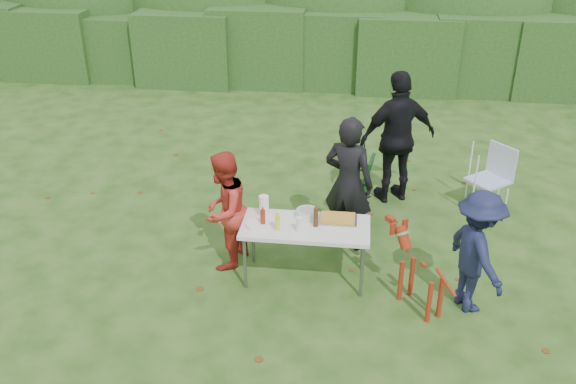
# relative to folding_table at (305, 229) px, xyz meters

# --- Properties ---
(ground) EXTENTS (80.00, 80.00, 0.00)m
(ground) POSITION_rel_folding_table_xyz_m (-0.17, -0.09, -0.69)
(ground) COLOR #1E4211
(hedge_row) EXTENTS (22.00, 1.40, 1.70)m
(hedge_row) POSITION_rel_folding_table_xyz_m (-0.17, 7.91, 0.16)
(hedge_row) COLOR #23471C
(hedge_row) RESTS_ON ground
(shrub_backdrop) EXTENTS (20.00, 2.60, 3.20)m
(shrub_backdrop) POSITION_rel_folding_table_xyz_m (-0.17, 9.51, 0.91)
(shrub_backdrop) COLOR #3D6628
(shrub_backdrop) RESTS_ON ground
(folding_table) EXTENTS (1.50, 0.70, 0.74)m
(folding_table) POSITION_rel_folding_table_xyz_m (0.00, 0.00, 0.00)
(folding_table) COLOR silver
(folding_table) RESTS_ON ground
(person_cook) EXTENTS (0.76, 0.63, 1.80)m
(person_cook) POSITION_rel_folding_table_xyz_m (0.46, 0.85, 0.21)
(person_cook) COLOR black
(person_cook) RESTS_ON ground
(person_red_jacket) EXTENTS (0.73, 0.85, 1.51)m
(person_red_jacket) POSITION_rel_folding_table_xyz_m (-1.02, 0.21, 0.07)
(person_red_jacket) COLOR #B52E24
(person_red_jacket) RESTS_ON ground
(person_black_puffy) EXTENTS (1.26, 0.91, 1.99)m
(person_black_puffy) POSITION_rel_folding_table_xyz_m (1.13, 2.26, 0.31)
(person_black_puffy) COLOR black
(person_black_puffy) RESTS_ON ground
(child) EXTENTS (0.86, 1.07, 1.45)m
(child) POSITION_rel_folding_table_xyz_m (1.90, -0.32, 0.04)
(child) COLOR #181C3E
(child) RESTS_ON ground
(dog) EXTENTS (0.88, 0.97, 0.89)m
(dog) POSITION_rel_folding_table_xyz_m (1.34, -0.42, -0.24)
(dog) COLOR maroon
(dog) RESTS_ON ground
(camping_chair) EXTENTS (0.61, 0.61, 0.85)m
(camping_chair) POSITION_rel_folding_table_xyz_m (0.52, 1.85, -0.26)
(camping_chair) COLOR #0F3713
(camping_chair) RESTS_ON ground
(lawn_chair) EXTENTS (0.79, 0.79, 0.95)m
(lawn_chair) POSITION_rel_folding_table_xyz_m (2.47, 2.15, -0.21)
(lawn_chair) COLOR #5686DB
(lawn_chair) RESTS_ON ground
(food_tray) EXTENTS (0.45, 0.30, 0.02)m
(food_tray) POSITION_rel_folding_table_xyz_m (0.37, 0.16, 0.06)
(food_tray) COLOR #B7B7BA
(food_tray) RESTS_ON folding_table
(focaccia_bread) EXTENTS (0.40, 0.26, 0.04)m
(focaccia_bread) POSITION_rel_folding_table_xyz_m (0.37, 0.16, 0.09)
(focaccia_bread) COLOR gold
(focaccia_bread) RESTS_ON food_tray
(mustard_bottle) EXTENTS (0.06, 0.06, 0.20)m
(mustard_bottle) POSITION_rel_folding_table_xyz_m (-0.31, -0.14, 0.15)
(mustard_bottle) COLOR yellow
(mustard_bottle) RESTS_ON folding_table
(ketchup_bottle) EXTENTS (0.06, 0.06, 0.22)m
(ketchup_bottle) POSITION_rel_folding_table_xyz_m (-0.49, -0.10, 0.16)
(ketchup_bottle) COLOR maroon
(ketchup_bottle) RESTS_ON folding_table
(beer_bottle) EXTENTS (0.06, 0.06, 0.24)m
(beer_bottle) POSITION_rel_folding_table_xyz_m (0.12, 0.00, 0.17)
(beer_bottle) COLOR #47230F
(beer_bottle) RESTS_ON folding_table
(paper_towel_roll) EXTENTS (0.12, 0.12, 0.26)m
(paper_towel_roll) POSITION_rel_folding_table_xyz_m (-0.52, 0.18, 0.18)
(paper_towel_roll) COLOR white
(paper_towel_roll) RESTS_ON folding_table
(cup_stack) EXTENTS (0.08, 0.08, 0.18)m
(cup_stack) POSITION_rel_folding_table_xyz_m (-0.05, -0.14, 0.14)
(cup_stack) COLOR white
(cup_stack) RESTS_ON folding_table
(pasta_bowl) EXTENTS (0.26, 0.26, 0.10)m
(pasta_bowl) POSITION_rel_folding_table_xyz_m (-0.00, 0.20, 0.10)
(pasta_bowl) COLOR silver
(pasta_bowl) RESTS_ON folding_table
(plate_stack) EXTENTS (0.24, 0.24, 0.05)m
(plate_stack) POSITION_rel_folding_table_xyz_m (-0.57, -0.11, 0.08)
(plate_stack) COLOR white
(plate_stack) RESTS_ON folding_table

